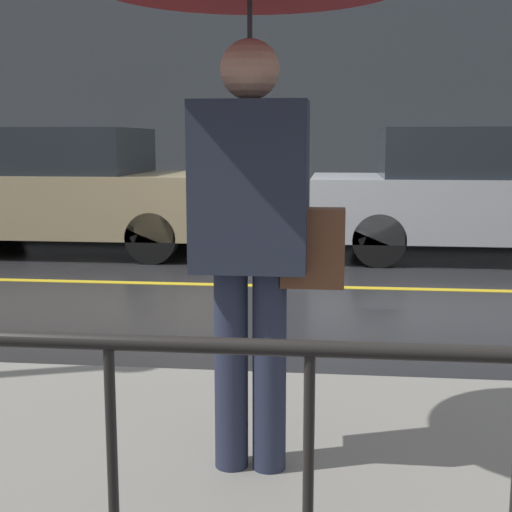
# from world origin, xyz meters

# --- Properties ---
(ground_plane) EXTENTS (80.00, 80.00, 0.00)m
(ground_plane) POSITION_xyz_m (0.00, 0.00, 0.00)
(ground_plane) COLOR #262628
(sidewalk_near) EXTENTS (28.00, 2.71, 0.13)m
(sidewalk_near) POSITION_xyz_m (0.00, -4.37, 0.06)
(sidewalk_near) COLOR gray
(sidewalk_near) RESTS_ON ground_plane
(sidewalk_far) EXTENTS (28.00, 2.16, 0.13)m
(sidewalk_far) POSITION_xyz_m (0.00, 4.10, 0.06)
(sidewalk_far) COLOR gray
(sidewalk_far) RESTS_ON ground_plane
(lane_marking) EXTENTS (25.20, 0.12, 0.01)m
(lane_marking) POSITION_xyz_m (0.00, 0.00, 0.00)
(lane_marking) COLOR gold
(lane_marking) RESTS_ON ground_plane
(building_storefront) EXTENTS (28.00, 0.30, 6.30)m
(building_storefront) POSITION_xyz_m (0.00, 5.33, 3.15)
(building_storefront) COLOR #383D42
(building_storefront) RESTS_ON ground_plane
(railing_foreground) EXTENTS (12.00, 0.04, 0.90)m
(railing_foreground) POSITION_xyz_m (-0.00, -5.47, 0.70)
(railing_foreground) COLOR black
(railing_foreground) RESTS_ON sidewalk_near
(pedestrian) EXTENTS (1.18, 1.18, 2.12)m
(pedestrian) POSITION_xyz_m (0.37, -4.21, 1.86)
(pedestrian) COLOR #23283D
(pedestrian) RESTS_ON sidewalk_near
(car_tan) EXTENTS (4.28, 1.94, 1.58)m
(car_tan) POSITION_xyz_m (-2.81, 2.02, 0.79)
(car_tan) COLOR tan
(car_tan) RESTS_ON ground_plane
(car_silver) EXTENTS (4.16, 1.79, 1.58)m
(car_silver) POSITION_xyz_m (2.43, 2.02, 0.79)
(car_silver) COLOR #B2B5BA
(car_silver) RESTS_ON ground_plane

